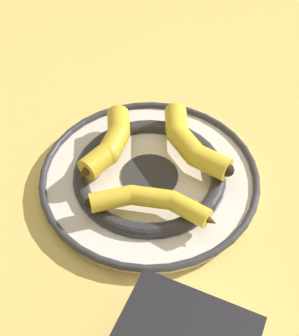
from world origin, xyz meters
name	(u,v)px	position (x,y,z in m)	size (l,w,h in m)	color
ground_plane	(165,174)	(0.00, 0.00, 0.00)	(2.80, 2.80, 0.00)	#E5CC6B
decorative_bowl	(150,176)	(-0.01, 0.03, 0.02)	(0.38, 0.38, 0.03)	white
banana_a	(189,141)	(0.02, -0.04, 0.05)	(0.19, 0.10, 0.04)	yellow
banana_b	(152,202)	(-0.09, 0.04, 0.05)	(0.10, 0.20, 0.03)	yellow
banana_c	(110,144)	(0.04, 0.09, 0.05)	(0.17, 0.11, 0.04)	gold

